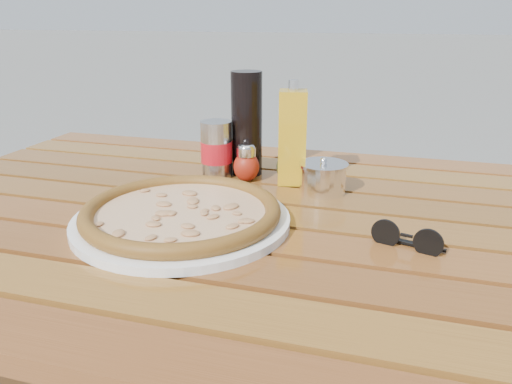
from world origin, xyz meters
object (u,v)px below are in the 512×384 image
(olive_oil_cruet, at_px, (292,137))
(parmesan_tin, at_px, (323,177))
(soda_can, at_px, (216,150))
(pepper_shaker, at_px, (246,163))
(dark_bottle, at_px, (247,124))
(oregano_shaker, at_px, (289,163))
(sunglasses, at_px, (407,239))
(table, at_px, (253,250))
(plate, at_px, (182,220))
(pizza, at_px, (181,212))

(olive_oil_cruet, height_order, parmesan_tin, olive_oil_cruet)
(soda_can, bearing_deg, parmesan_tin, -8.83)
(pepper_shaker, bearing_deg, olive_oil_cruet, 8.88)
(parmesan_tin, bearing_deg, soda_can, 171.17)
(soda_can, distance_m, parmesan_tin, 0.24)
(soda_can, bearing_deg, pepper_shaker, -8.01)
(dark_bottle, bearing_deg, olive_oil_cruet, -17.84)
(parmesan_tin, bearing_deg, oregano_shaker, 147.48)
(olive_oil_cruet, distance_m, sunglasses, 0.35)
(oregano_shaker, bearing_deg, dark_bottle, 165.75)
(table, distance_m, dark_bottle, 0.29)
(plate, distance_m, olive_oil_cruet, 0.31)
(plate, bearing_deg, dark_bottle, 86.21)
(soda_can, distance_m, olive_oil_cruet, 0.17)
(pizza, relative_size, dark_bottle, 1.53)
(sunglasses, bearing_deg, plate, -161.59)
(plate, xyz_separation_m, pizza, (-0.00, -0.00, 0.02))
(pizza, distance_m, pepper_shaker, 0.25)
(table, xyz_separation_m, dark_bottle, (-0.08, 0.21, 0.19))
(pizza, xyz_separation_m, soda_can, (-0.04, 0.26, 0.04))
(parmesan_tin, xyz_separation_m, sunglasses, (0.16, -0.21, -0.01))
(oregano_shaker, relative_size, soda_can, 0.68)
(pizza, bearing_deg, pepper_shaker, 82.30)
(pizza, bearing_deg, parmesan_tin, 48.44)
(soda_can, xyz_separation_m, sunglasses, (0.39, -0.25, -0.04))
(parmesan_tin, bearing_deg, plate, -131.56)
(plate, bearing_deg, pizza, -161.57)
(oregano_shaker, relative_size, olive_oil_cruet, 0.39)
(pepper_shaker, distance_m, olive_oil_cruet, 0.11)
(dark_bottle, bearing_deg, parmesan_tin, -22.90)
(plate, relative_size, parmesan_tin, 3.13)
(dark_bottle, height_order, sunglasses, dark_bottle)
(pizza, distance_m, sunglasses, 0.36)
(oregano_shaker, relative_size, parmesan_tin, 0.71)
(table, distance_m, pepper_shaker, 0.21)
(olive_oil_cruet, bearing_deg, parmesan_tin, -29.79)
(plate, distance_m, sunglasses, 0.36)
(table, relative_size, olive_oil_cruet, 6.67)
(olive_oil_cruet, xyz_separation_m, sunglasses, (0.23, -0.25, -0.08))
(pepper_shaker, relative_size, sunglasses, 0.74)
(pizza, height_order, sunglasses, sunglasses)
(plate, xyz_separation_m, parmesan_tin, (0.20, 0.22, 0.02))
(olive_oil_cruet, xyz_separation_m, parmesan_tin, (0.07, -0.04, -0.07))
(pepper_shaker, bearing_deg, pizza, -97.70)
(oregano_shaker, bearing_deg, olive_oil_cruet, -53.14)
(oregano_shaker, bearing_deg, plate, -113.67)
(dark_bottle, xyz_separation_m, soda_can, (-0.06, -0.04, -0.05))
(table, relative_size, dark_bottle, 6.36)
(pizza, bearing_deg, oregano_shaker, 66.33)
(oregano_shaker, height_order, dark_bottle, dark_bottle)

